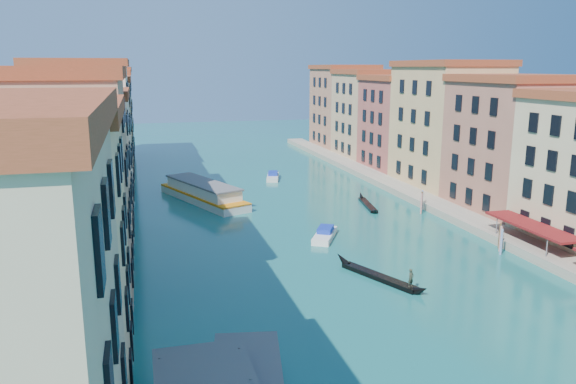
# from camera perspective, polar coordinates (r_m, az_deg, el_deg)

# --- Properties ---
(left_bank_palazzos) EXTENTS (12.80, 128.40, 21.00)m
(left_bank_palazzos) POSITION_cam_1_polar(r_m,az_deg,el_deg) (76.79, -20.26, 4.15)
(left_bank_palazzos) COLOR tan
(left_bank_palazzos) RESTS_ON ground
(right_bank_palazzos) EXTENTS (12.80, 128.40, 21.00)m
(right_bank_palazzos) POSITION_cam_1_polar(r_m,az_deg,el_deg) (90.91, 17.70, 5.55)
(right_bank_palazzos) COLOR maroon
(right_bank_palazzos) RESTS_ON ground
(quay) EXTENTS (4.00, 140.00, 1.00)m
(quay) POSITION_cam_1_polar(r_m,az_deg,el_deg) (88.44, 12.93, -0.44)
(quay) COLOR gray
(quay) RESTS_ON ground
(mooring_poles_right) EXTENTS (1.44, 54.24, 3.20)m
(mooring_poles_right) POSITION_cam_1_polar(r_m,az_deg,el_deg) (58.02, 27.20, -7.59)
(mooring_poles_right) COLOR #50301B
(mooring_poles_right) RESTS_ON ground
(vaporetto_far) EXTENTS (11.75, 20.50, 3.01)m
(vaporetto_far) POSITION_cam_1_polar(r_m,az_deg,el_deg) (85.96, -8.64, -0.05)
(vaporetto_far) COLOR silver
(vaporetto_far) RESTS_ON ground
(gondola_fore) EXTENTS (5.62, 11.30, 2.38)m
(gondola_fore) POSITION_cam_1_polar(r_m,az_deg,el_deg) (55.07, 9.23, -8.34)
(gondola_fore) COLOR black
(gondola_fore) RESTS_ON ground
(gondola_far) EXTENTS (2.64, 10.79, 1.53)m
(gondola_far) POSITION_cam_1_polar(r_m,az_deg,el_deg) (83.15, 8.07, -1.20)
(gondola_far) COLOR black
(gondola_far) RESTS_ON ground
(motorboat_mid) EXTENTS (4.79, 6.49, 1.31)m
(motorboat_mid) POSITION_cam_1_polar(r_m,az_deg,el_deg) (66.99, 3.76, -4.29)
(motorboat_mid) COLOR white
(motorboat_mid) RESTS_ON ground
(motorboat_far) EXTENTS (3.66, 6.71, 1.33)m
(motorboat_far) POSITION_cam_1_polar(r_m,az_deg,el_deg) (102.07, -1.55, 1.60)
(motorboat_far) COLOR silver
(motorboat_far) RESTS_ON ground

